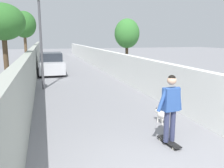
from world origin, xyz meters
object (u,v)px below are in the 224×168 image
object	(u,v)px
dog	(161,114)
car_near	(51,64)
tree_right_far	(127,34)
person_skateboarder	(171,103)
skateboard	(169,142)
tree_left_mid	(24,25)
lamp_post	(40,25)
tree_left_near	(3,23)

from	to	relation	value
dog	car_near	xyz separation A→B (m)	(11.46, 2.89, 0.44)
tree_right_far	person_skateboarder	xyz separation A→B (m)	(-11.66, 3.00, -1.81)
skateboard	tree_right_far	bearing A→B (deg)	-14.43
tree_right_far	person_skateboarder	bearing A→B (deg)	165.57
tree_left_mid	lamp_post	xyz separation A→B (m)	(-10.09, -1.39, -0.48)
person_skateboarder	dog	xyz separation A→B (m)	(1.43, -0.52, -0.78)
tree_left_mid	car_near	size ratio (longest dim) A/B	1.19
car_near	tree_left_mid	bearing A→B (deg)	22.66
tree_right_far	skateboard	bearing A→B (deg)	165.57
lamp_post	tree_right_far	bearing A→B (deg)	-55.58
lamp_post	car_near	distance (m)	5.90
tree_right_far	dog	distance (m)	10.84
lamp_post	tree_left_mid	bearing A→B (deg)	7.84
lamp_post	car_near	size ratio (longest dim) A/B	1.16
lamp_post	dog	xyz separation A→B (m)	(-6.14, -3.49, -2.91)
skateboard	dog	bearing A→B (deg)	-20.09
tree_left_near	skateboard	bearing A→B (deg)	-144.22
person_skateboarder	lamp_post	bearing A→B (deg)	21.41
lamp_post	dog	world-z (taller)	lamp_post
skateboard	person_skateboarder	xyz separation A→B (m)	(-0.00, 0.00, 0.99)
tree_right_far	person_skateboarder	size ratio (longest dim) A/B	2.37
tree_left_mid	car_near	bearing A→B (deg)	-157.34
tree_right_far	skateboard	size ratio (longest dim) A/B	4.83
tree_left_near	skateboard	world-z (taller)	tree_left_near
skateboard	car_near	distance (m)	13.13
tree_left_mid	tree_right_far	world-z (taller)	tree_left_mid
tree_left_near	tree_left_mid	distance (m)	11.51
skateboard	dog	world-z (taller)	dog
car_near	tree_right_far	bearing A→B (deg)	-102.95
tree_left_near	tree_right_far	world-z (taller)	tree_left_near
tree_right_far	car_near	size ratio (longest dim) A/B	0.97
tree_right_far	skateboard	distance (m)	12.36
tree_left_near	tree_right_far	size ratio (longest dim) A/B	1.02
dog	tree_left_mid	bearing A→B (deg)	16.74
tree_left_near	car_near	world-z (taller)	tree_left_near
tree_right_far	car_near	world-z (taller)	tree_right_far
tree_left_mid	dog	world-z (taller)	tree_left_mid
skateboard	tree_left_mid	bearing A→B (deg)	13.86
lamp_post	person_skateboarder	size ratio (longest dim) A/B	2.83
tree_left_mid	tree_right_far	xyz separation A→B (m)	(-6.00, -7.36, -0.81)
tree_left_mid	car_near	distance (m)	5.95
tree_left_near	tree_right_far	xyz separation A→B (m)	(5.50, -7.44, -0.35)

